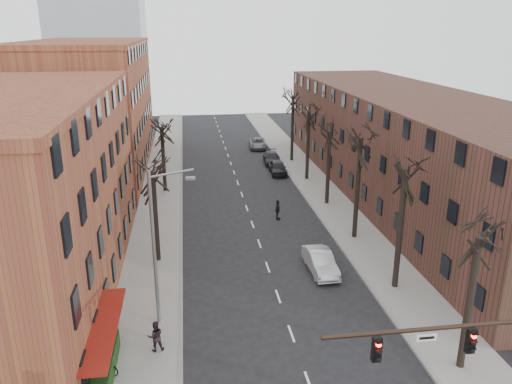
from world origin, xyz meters
name	(u,v)px	position (x,y,z in m)	size (l,w,h in m)	color
sidewalk_left	(162,188)	(-8.00, 35.00, 0.07)	(4.00, 90.00, 0.15)	gray
sidewalk_right	(312,182)	(8.00, 35.00, 0.07)	(4.00, 90.00, 0.15)	gray
building_left_near	(8,202)	(-16.00, 15.00, 6.00)	(12.00, 26.00, 12.00)	brown
building_left_far	(90,109)	(-16.00, 44.00, 7.00)	(12.00, 28.00, 14.00)	brown
building_right	(407,145)	(16.00, 30.00, 5.00)	(12.00, 50.00, 10.00)	#4E2A24
awning_left	(110,373)	(-9.40, 6.00, 0.00)	(1.20, 7.00, 0.15)	maroon
hedge	(103,376)	(-9.50, 5.00, 0.65)	(0.80, 6.00, 1.00)	#1D3813
tree_right_a	(459,368)	(7.60, 4.00, 0.00)	(5.20, 5.20, 10.00)	black
tree_right_b	(394,288)	(7.60, 12.00, 0.00)	(5.20, 5.20, 10.80)	black
tree_right_c	(354,238)	(7.60, 20.00, 0.00)	(5.20, 5.20, 11.60)	black
tree_right_d	(327,204)	(7.60, 28.00, 0.00)	(5.20, 5.20, 10.00)	black
tree_right_e	(307,180)	(7.60, 36.00, 0.00)	(5.20, 5.20, 10.80)	black
tree_right_f	(292,161)	(7.60, 44.00, 0.00)	(5.20, 5.20, 11.60)	black
tree_left_a	(158,261)	(-7.60, 18.00, 0.00)	(5.20, 5.20, 9.50)	black
tree_left_b	(165,192)	(-7.60, 34.00, 0.00)	(5.20, 5.20, 9.50)	black
signal_mast_arm	(492,361)	(5.45, -1.00, 4.40)	(8.14, 0.30, 7.20)	black
streetlight	(157,242)	(-7.03, 10.00, 5.01)	(2.45, 0.22, 9.03)	slate
silver_sedan	(320,262)	(3.45, 14.87, 0.73)	(1.54, 4.42, 1.46)	#B3B5BB
parked_car_near	(278,168)	(4.89, 38.73, 0.74)	(1.75, 4.36, 1.48)	black
parked_car_mid	(272,158)	(4.97, 43.18, 0.69)	(1.94, 4.77, 1.38)	black
parked_car_far	(258,143)	(4.40, 51.55, 0.68)	(2.25, 4.87, 1.35)	#5A5D61
pedestrian_b	(156,336)	(-7.22, 7.34, 0.98)	(0.81, 0.63, 1.66)	black
pedestrian_crossing	(278,210)	(2.31, 24.81, 0.90)	(1.05, 0.44, 1.79)	black
bicycle	(104,365)	(-9.60, 5.87, 0.58)	(0.57, 1.63, 0.85)	gray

